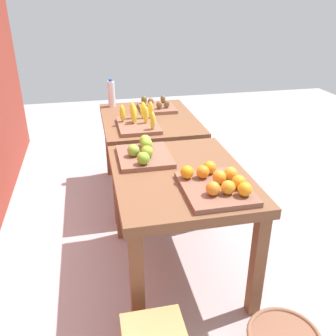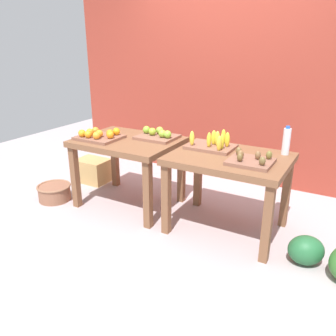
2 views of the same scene
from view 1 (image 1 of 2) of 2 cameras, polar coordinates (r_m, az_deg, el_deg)
name	(u,v)px [view 1 (image 1 of 2)]	position (r m, az deg, el deg)	size (l,w,h in m)	color
ground_plane	(162,223)	(3.08, -0.91, -8.53)	(8.00, 8.00, 0.00)	#AC9EA1
display_table_left	(180,188)	(2.29, 1.79, -3.11)	(1.04, 0.80, 0.74)	brown
display_table_right	(149,129)	(3.29, -2.94, 6.04)	(1.04, 0.80, 0.74)	brown
orange_bin	(217,184)	(2.04, 7.58, -2.45)	(0.44, 0.36, 0.11)	brown
apple_bin	(144,153)	(2.42, -3.75, 2.26)	(0.41, 0.34, 0.11)	brown
banana_crate	(139,121)	(3.02, -4.57, 7.25)	(0.44, 0.32, 0.17)	brown
kiwi_bin	(157,107)	(3.48, -1.78, 9.47)	(0.36, 0.32, 0.10)	brown
water_bottle	(111,94)	(3.59, -8.73, 11.29)	(0.07, 0.07, 0.26)	silver
watermelon_pile	(156,141)	(4.38, -1.86, 4.12)	(0.68, 0.43, 0.27)	#326C2B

